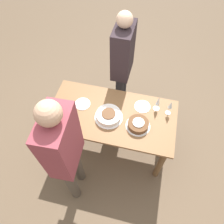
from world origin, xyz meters
TOP-DOWN VIEW (x-y plane):
  - ground_plane at (0.00, 0.00)m, footprint 12.00×12.00m
  - dining_table at (0.00, 0.00)m, footprint 1.46×0.74m
  - cake_center_white at (-0.03, -0.05)m, footprint 0.32×0.32m
  - cake_front_chocolate at (0.31, -0.08)m, footprint 0.27×0.27m
  - wine_glass_near at (0.62, 0.17)m, footprint 0.06×0.06m
  - wine_glass_far at (0.48, 0.20)m, footprint 0.07×0.07m
  - dessert_plate_left at (-0.37, 0.06)m, footprint 0.18×0.18m
  - dessert_plate_right at (0.32, 0.19)m, footprint 0.18×0.18m
  - fork_pile at (-0.54, -0.13)m, footprint 0.21×0.11m
  - person_cutting at (-0.28, -0.66)m, footprint 0.24×0.41m
  - person_watching at (-0.03, 0.68)m, footprint 0.23×0.40m

SIDE VIEW (x-z plane):
  - ground_plane at x=0.00m, z-range 0.00..0.00m
  - dining_table at x=0.00m, z-range 0.25..1.00m
  - dessert_plate_left at x=-0.37m, z-range 0.75..0.76m
  - dessert_plate_right at x=0.32m, z-range 0.75..0.76m
  - fork_pile at x=-0.54m, z-range 0.75..0.77m
  - cake_front_chocolate at x=0.31m, z-range 0.75..0.83m
  - cake_center_white at x=-0.03m, z-range 0.75..0.83m
  - wine_glass_far at x=0.48m, z-range 0.78..0.99m
  - wine_glass_near at x=0.62m, z-range 0.79..0.99m
  - person_watching at x=-0.03m, z-range 0.16..1.77m
  - person_cutting at x=-0.28m, z-range 0.18..1.91m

